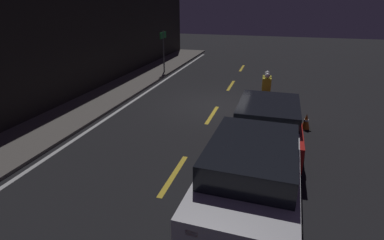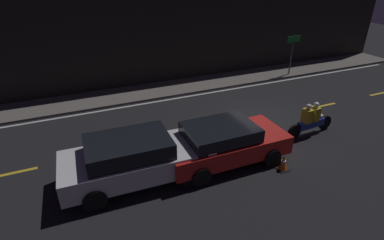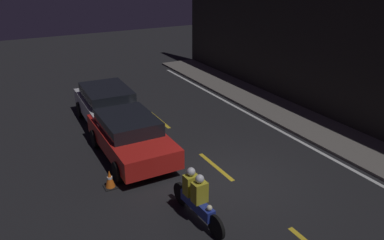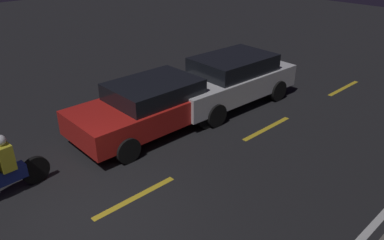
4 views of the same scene
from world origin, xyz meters
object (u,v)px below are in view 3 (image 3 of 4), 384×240
Objects in this scene: sedan_white at (109,106)px; taxi_red at (130,135)px; traffic_cone_near at (110,179)px; motorcycle at (196,197)px.

taxi_red is (3.01, -0.18, -0.06)m from sedan_white.
traffic_cone_near is at bearing -15.27° from sedan_white.
motorcycle is at bearing 2.68° from sedan_white.
motorcycle is at bearing 31.32° from traffic_cone_near.
sedan_white reaches higher than motorcycle.
sedan_white is 8.10× the size of traffic_cone_near.
sedan_white is 2.00× the size of motorcycle.
taxi_red reaches higher than traffic_cone_near.
sedan_white is at bearing 177.44° from motorcycle.
taxi_red is 4.08m from motorcycle.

